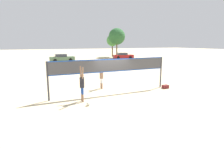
{
  "coord_description": "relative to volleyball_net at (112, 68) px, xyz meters",
  "views": [
    {
      "loc": [
        -4.79,
        -11.04,
        3.5
      ],
      "look_at": [
        0.0,
        0.0,
        1.34
      ],
      "focal_mm": 28.0,
      "sensor_mm": 36.0,
      "label": 1
    }
  ],
  "objects": [
    {
      "name": "gear_bag",
      "position": [
        4.39,
        -0.46,
        -1.67
      ],
      "size": [
        0.48,
        0.33,
        0.26
      ],
      "color": "maroon",
      "rests_on": "ground_plane"
    },
    {
      "name": "parked_car_near",
      "position": [
        -0.22,
        24.01,
        -1.15
      ],
      "size": [
        4.67,
        2.03,
        1.43
      ],
      "rotation": [
        0.0,
        0.0,
        0.02
      ],
      "color": "#4C6B4C",
      "rests_on": "ground_plane"
    },
    {
      "name": "player_blocker",
      "position": [
        -0.27,
        1.44,
        -0.76
      ],
      "size": [
        0.28,
        0.69,
        1.99
      ],
      "rotation": [
        0.0,
        0.0,
        -1.57
      ],
      "color": "#8C664C",
      "rests_on": "ground_plane"
    },
    {
      "name": "volleyball_net",
      "position": [
        0.0,
        0.0,
        0.0
      ],
      "size": [
        8.61,
        0.11,
        2.44
      ],
      "color": "#38383D",
      "rests_on": "ground_plane"
    },
    {
      "name": "parked_car_mid",
      "position": [
        13.73,
        25.17,
        -1.19
      ],
      "size": [
        4.88,
        2.68,
        1.34
      ],
      "rotation": [
        0.0,
        0.0,
        -0.19
      ],
      "color": "maroon",
      "rests_on": "ground_plane"
    },
    {
      "name": "ground_plane",
      "position": [
        0.0,
        0.0,
        -1.8
      ],
      "size": [
        200.0,
        200.0,
        0.0
      ],
      "primitive_type": "plane",
      "color": "beige"
    },
    {
      "name": "volleyball",
      "position": [
        -2.27,
        -1.82,
        -1.69
      ],
      "size": [
        0.22,
        0.22,
        0.22
      ],
      "color": "silver",
      "rests_on": "ground_plane"
    },
    {
      "name": "tree_left_cluster",
      "position": [
        13.71,
        28.6,
        3.32
      ],
      "size": [
        4.03,
        4.03,
        7.16
      ],
      "color": "brown",
      "rests_on": "ground_plane"
    },
    {
      "name": "tree_right_cluster",
      "position": [
        13.7,
        31.32,
        2.41
      ],
      "size": [
        3.0,
        3.0,
        5.74
      ],
      "color": "brown",
      "rests_on": "ground_plane"
    },
    {
      "name": "player_spiker",
      "position": [
        -2.38,
        -0.96,
        -0.67
      ],
      "size": [
        0.28,
        0.71,
        2.15
      ],
      "rotation": [
        0.0,
        0.0,
        1.57
      ],
      "color": "#8C664C",
      "rests_on": "ground_plane"
    }
  ]
}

